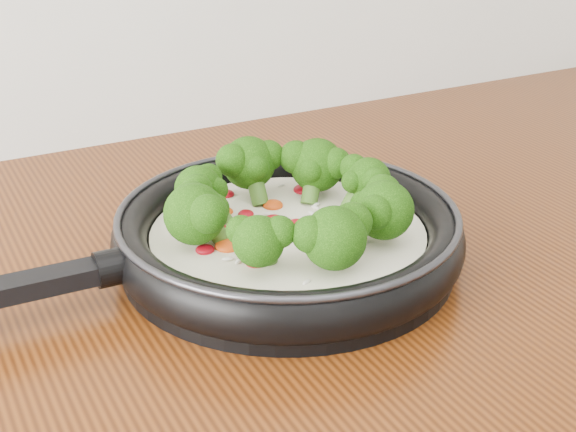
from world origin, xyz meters
TOP-DOWN VIEW (x-y plane):
  - skillet at (-0.12, 1.08)m, footprint 0.53×0.35m

SIDE VIEW (x-z plane):
  - skillet at x=-0.12m, z-range 0.89..0.99m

